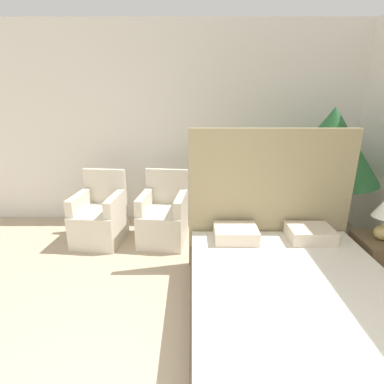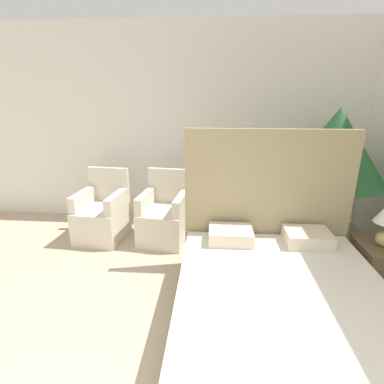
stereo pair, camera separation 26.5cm
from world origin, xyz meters
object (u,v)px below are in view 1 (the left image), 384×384
at_px(bed, 292,300).
at_px(potted_palm, 328,149).
at_px(armchair_near_window_left, 98,220).
at_px(armchair_near_window_right, 162,220).
at_px(nightstand, 377,258).
at_px(table_lamp, 384,211).

bearing_deg(bed, potted_palm, 61.86).
bearing_deg(armchair_near_window_left, potted_palm, 6.79).
distance_m(armchair_near_window_right, nightstand, 2.56).
distance_m(nightstand, table_lamp, 0.55).
xyz_separation_m(potted_palm, table_lamp, (0.24, -0.93, -0.47)).
height_order(armchair_near_window_right, potted_palm, potted_palm).
bearing_deg(armchair_near_window_right, nightstand, -13.17).
relative_size(nightstand, table_lamp, 1.00).
bearing_deg(nightstand, armchair_near_window_right, 159.75).
bearing_deg(potted_palm, table_lamp, -75.46).
height_order(potted_palm, table_lamp, potted_palm).
relative_size(potted_palm, nightstand, 3.62).
relative_size(bed, armchair_near_window_left, 2.40).
height_order(armchair_near_window_left, armchair_near_window_right, same).
xyz_separation_m(bed, table_lamp, (1.13, 0.74, 0.50)).
height_order(armchair_near_window_left, table_lamp, table_lamp).
relative_size(bed, potted_palm, 1.26).
bearing_deg(bed, table_lamp, 33.22).
relative_size(potted_palm, table_lamp, 3.63).
relative_size(armchair_near_window_right, nightstand, 1.91).
height_order(armchair_near_window_right, table_lamp, table_lamp).
bearing_deg(armchair_near_window_left, armchair_near_window_right, 5.94).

